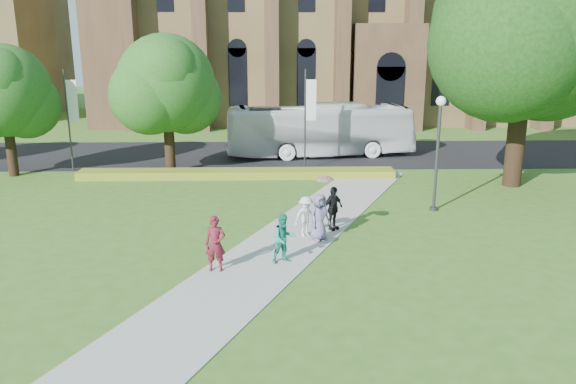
{
  "coord_description": "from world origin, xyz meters",
  "views": [
    {
      "loc": [
        0.13,
        -18.17,
        7.57
      ],
      "look_at": [
        0.7,
        3.98,
        1.6
      ],
      "focal_mm": 35.0,
      "sensor_mm": 36.0,
      "label": 1
    }
  ],
  "objects_px": {
    "tour_coach": "(320,130)",
    "pedestrian_0": "(215,244)",
    "streetlamp": "(438,140)",
    "large_tree": "(528,25)"
  },
  "relations": [
    {
      "from": "tour_coach",
      "to": "pedestrian_0",
      "type": "relative_size",
      "value": 6.58
    },
    {
      "from": "streetlamp",
      "to": "pedestrian_0",
      "type": "height_order",
      "value": "streetlamp"
    },
    {
      "from": "streetlamp",
      "to": "pedestrian_0",
      "type": "bearing_deg",
      "value": -143.56
    },
    {
      "from": "large_tree",
      "to": "tour_coach",
      "type": "distance_m",
      "value": 14.41
    },
    {
      "from": "large_tree",
      "to": "pedestrian_0",
      "type": "bearing_deg",
      "value": -142.48
    },
    {
      "from": "streetlamp",
      "to": "large_tree",
      "type": "relative_size",
      "value": 0.4
    },
    {
      "from": "large_tree",
      "to": "pedestrian_0",
      "type": "height_order",
      "value": "large_tree"
    },
    {
      "from": "tour_coach",
      "to": "pedestrian_0",
      "type": "xyz_separation_m",
      "value": [
        -5.09,
        -19.71,
        -0.78
      ]
    },
    {
      "from": "tour_coach",
      "to": "pedestrian_0",
      "type": "height_order",
      "value": "tour_coach"
    },
    {
      "from": "streetlamp",
      "to": "pedestrian_0",
      "type": "xyz_separation_m",
      "value": [
        -9.36,
        -6.91,
        -2.3
      ]
    }
  ]
}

